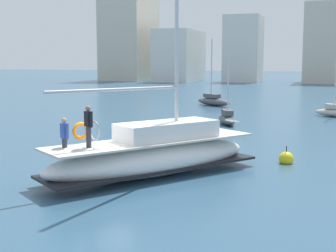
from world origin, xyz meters
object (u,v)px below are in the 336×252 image
at_px(main_sailboat, 154,154).
at_px(moored_cutter_left, 227,118).
at_px(moored_catamaran, 213,100).
at_px(mooring_buoy, 286,159).

xyz_separation_m(main_sailboat, moored_cutter_left, (-0.28, 16.93, -0.45)).
bearing_deg(moored_catamaran, main_sailboat, -81.80).
height_order(moored_catamaran, moored_cutter_left, moored_catamaran).
xyz_separation_m(main_sailboat, mooring_buoy, (4.99, 4.08, -0.71)).
height_order(moored_cutter_left, mooring_buoy, moored_cutter_left).
relative_size(main_sailboat, mooring_buoy, 14.62).
bearing_deg(main_sailboat, mooring_buoy, 39.25).
relative_size(main_sailboat, moored_cutter_left, 2.37).
xyz_separation_m(moored_catamaran, mooring_buoy, (9.45, -26.86, -0.33)).
distance_m(main_sailboat, mooring_buoy, 6.48).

